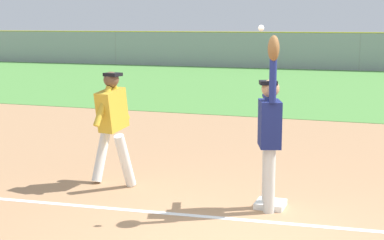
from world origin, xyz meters
name	(u,v)px	position (x,y,z in m)	size (l,w,h in m)	color
ground_plane	(247,237)	(0.00, 0.00, 0.00)	(74.96, 74.96, 0.00)	tan
outfield_grass	(348,87)	(0.00, 16.53, 0.01)	(55.60, 16.31, 0.01)	#549342
first_base	(270,204)	(0.04, 1.17, 0.04)	(0.38, 0.38, 0.08)	white
fielder	(270,126)	(0.03, 1.04, 1.12)	(0.40, 0.88, 2.28)	silver
runner	(112,120)	(-2.43, 1.46, 1.00)	(0.75, 0.84, 1.72)	white
baseball	(261,28)	(-0.05, 0.76, 2.36)	(0.07, 0.07, 0.07)	white
outfield_fence	(360,52)	(0.00, 24.69, 0.99)	(55.68, 0.08, 1.98)	#93999E
parked_car_white	(187,52)	(-10.52, 27.71, 0.67)	(4.56, 2.45, 1.25)	white
parked_car_black	(291,54)	(-4.01, 27.47, 0.67)	(4.48, 2.27, 1.25)	black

